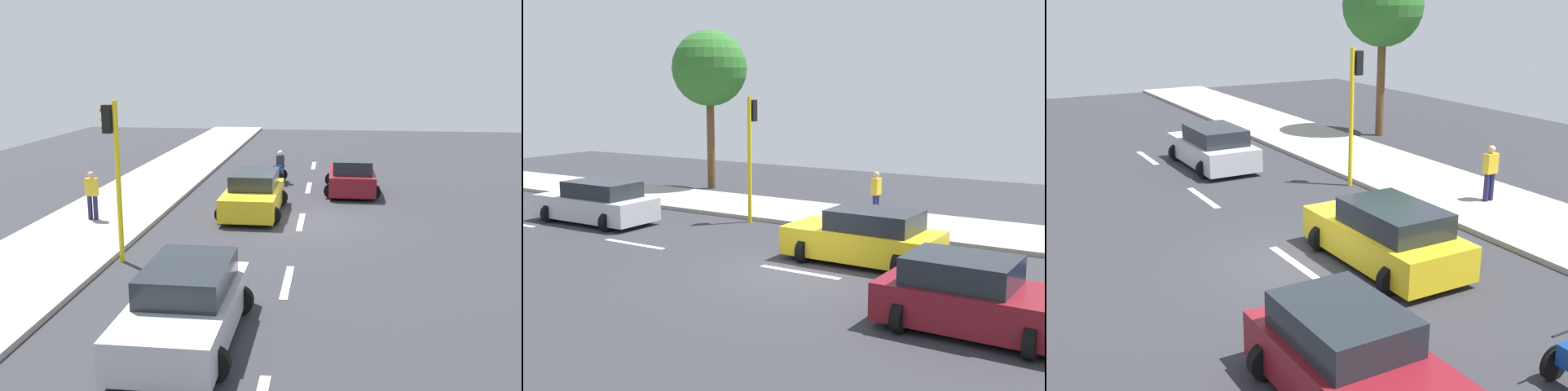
% 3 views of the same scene
% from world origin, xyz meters
% --- Properties ---
extents(ground_plane, '(40.00, 60.00, 0.10)m').
position_xyz_m(ground_plane, '(0.00, 0.00, -0.05)').
color(ground_plane, '#2D2D33').
extents(sidewalk, '(4.00, 60.00, 0.15)m').
position_xyz_m(sidewalk, '(7.00, 0.00, 0.07)').
color(sidewalk, '#9E998E').
rests_on(sidewalk, ground).
extents(lane_stripe_mid, '(0.20, 2.40, 0.01)m').
position_xyz_m(lane_stripe_mid, '(0.00, 0.00, 0.01)').
color(lane_stripe_mid, white).
rests_on(lane_stripe_mid, ground).
extents(lane_stripe_south, '(0.20, 2.40, 0.01)m').
position_xyz_m(lane_stripe_south, '(0.00, 6.00, 0.01)').
color(lane_stripe_south, white).
rests_on(lane_stripe_south, ground).
extents(lane_stripe_far_south, '(0.20, 2.40, 0.01)m').
position_xyz_m(lane_stripe_far_south, '(0.00, 12.00, 0.01)').
color(lane_stripe_far_south, white).
rests_on(lane_stripe_far_south, ground).
extents(car_silver, '(2.37, 4.45, 1.52)m').
position_xyz_m(car_silver, '(1.76, 9.50, 0.71)').
color(car_silver, '#B7B7BC').
rests_on(car_silver, ground).
extents(car_maroon, '(2.31, 3.85, 1.52)m').
position_xyz_m(car_maroon, '(-1.86, -5.14, 0.71)').
color(car_maroon, maroon).
rests_on(car_maroon, ground).
extents(car_yellow_cab, '(2.33, 4.31, 1.52)m').
position_xyz_m(car_yellow_cab, '(1.82, -1.05, 0.71)').
color(car_yellow_cab, yellow).
rests_on(car_yellow_cab, ground).
extents(pedestrian_near_signal, '(0.40, 0.24, 1.69)m').
position_xyz_m(pedestrian_near_signal, '(7.16, 1.07, 1.06)').
color(pedestrian_near_signal, '#1E1E4C').
rests_on(pedestrian_near_signal, sidewalk).
extents(traffic_light_corner, '(0.49, 0.24, 4.50)m').
position_xyz_m(traffic_light_corner, '(4.85, 4.92, 2.93)').
color(traffic_light_corner, yellow).
rests_on(traffic_light_corner, ground).
extents(street_tree_north, '(3.51, 3.51, 7.42)m').
position_xyz_m(street_tree_north, '(10.37, 11.07, 5.62)').
color(street_tree_north, brown).
rests_on(street_tree_north, ground).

